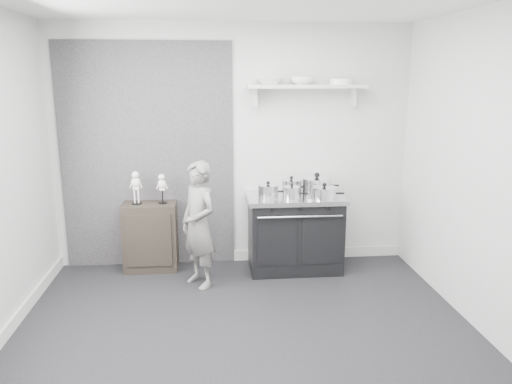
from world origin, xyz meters
TOP-DOWN VIEW (x-y plane):
  - ground at (0.00, 0.00)m, footprint 4.00×4.00m
  - room_shell at (-0.09, 0.15)m, footprint 4.02×3.62m
  - wall_shelf at (0.80, 1.68)m, footprint 1.30×0.26m
  - stove at (0.66, 1.48)m, footprint 1.06×0.66m
  - side_cabinet at (-0.94, 1.61)m, footprint 0.59×0.34m
  - child at (-0.39, 1.12)m, footprint 0.53×0.57m
  - pot_front_left at (0.36, 1.41)m, footprint 0.31×0.23m
  - pot_back_left at (0.63, 1.57)m, footprint 0.32×0.23m
  - pot_back_right at (0.92, 1.58)m, footprint 0.42×0.34m
  - pot_front_right at (0.94, 1.29)m, footprint 0.35×0.26m
  - pot_front_center at (0.60, 1.30)m, footprint 0.26×0.18m
  - skeleton_full at (-1.07, 1.61)m, footprint 0.12×0.08m
  - skeleton_torso at (-0.79, 1.61)m, footprint 0.11×0.07m
  - bowl_large at (0.40, 1.67)m, footprint 0.29×0.29m
  - bowl_small at (0.75, 1.67)m, footprint 0.26×0.26m
  - plate_stack at (1.18, 1.67)m, footprint 0.24×0.24m

SIDE VIEW (x-z plane):
  - ground at x=0.00m, z-range 0.00..0.00m
  - side_cabinet at x=-0.94m, z-range 0.00..0.76m
  - stove at x=0.66m, z-range 0.00..0.85m
  - child at x=-0.39m, z-range 0.00..1.31m
  - pot_front_right at x=0.94m, z-range 0.83..1.01m
  - pot_front_center at x=0.60m, z-range 0.84..1.01m
  - pot_front_left at x=0.36m, z-range 0.83..1.01m
  - pot_back_left at x=0.63m, z-range 0.83..1.03m
  - pot_back_right at x=0.92m, z-range 0.82..1.05m
  - skeleton_torso at x=-0.79m, z-range 0.76..1.14m
  - skeleton_full at x=-1.07m, z-range 0.76..1.18m
  - room_shell at x=-0.09m, z-range 0.28..2.99m
  - wall_shelf at x=0.80m, z-range 1.89..2.13m
  - plate_stack at x=1.18m, z-range 2.04..2.10m
  - bowl_large at x=0.40m, z-range 2.04..2.11m
  - bowl_small at x=0.75m, z-range 2.04..2.12m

